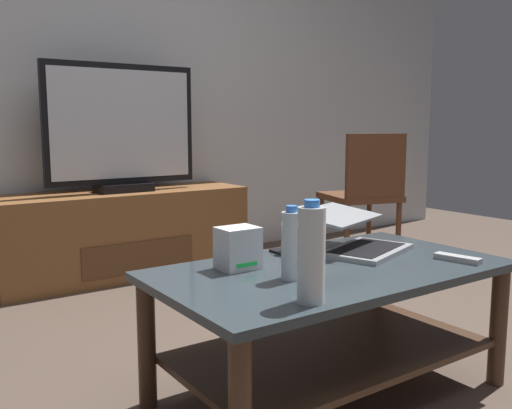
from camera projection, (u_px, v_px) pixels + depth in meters
name	position (u px, v px, depth m)	size (l,w,h in m)	color
ground_plane	(348.00, 393.00, 1.96)	(7.68, 7.68, 0.00)	#4C3D33
back_wall	(106.00, 52.00, 3.61)	(6.40, 0.12, 2.80)	silver
coffee_table	(331.00, 306.00, 1.91)	(1.20, 0.66, 0.46)	#2D383D
media_cabinet	(124.00, 233.00, 3.49)	(1.54, 0.49, 0.53)	brown
television	(122.00, 131.00, 3.38)	(0.94, 0.20, 0.77)	black
dining_chair	(365.00, 191.00, 3.68)	(0.54, 0.54, 0.88)	#59331E
laptop	(355.00, 236.00, 2.11)	(0.45, 0.46, 0.15)	gray
router_box	(238.00, 248.00, 1.85)	(0.13, 0.11, 0.14)	silver
water_bottle_near	(311.00, 254.00, 1.49)	(0.08, 0.08, 0.28)	silver
water_bottle_far	(291.00, 245.00, 1.72)	(0.06, 0.06, 0.23)	silver
cell_phone	(287.00, 253.00, 2.07)	(0.07, 0.14, 0.01)	black
tv_remote	(458.00, 258.00, 1.96)	(0.04, 0.16, 0.02)	#99999E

